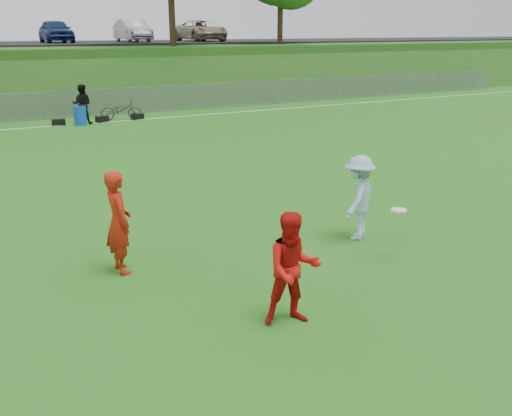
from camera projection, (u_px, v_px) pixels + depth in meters
ground at (262, 286)px, 9.16m from camera, size 120.00×120.00×0.00m
sideline_far at (54, 126)px, 24.19m from camera, size 60.00×0.10×0.01m
fence at (44, 105)px, 25.67m from camera, size 58.00×0.06×1.30m
berm at (12, 71)px, 34.60m from camera, size 120.00×18.00×3.00m
parking_lot at (5, 44)px, 35.81m from camera, size 120.00×12.00×0.10m
gear_bags at (73, 121)px, 24.61m from camera, size 7.07×0.50×0.26m
player_red_left at (118, 222)px, 9.46m from camera, size 0.44×0.65×1.75m
player_red_center at (293, 269)px, 7.79m from camera, size 0.93×0.82×1.61m
player_blue at (359, 198)px, 11.00m from camera, size 1.23×1.12×1.66m
frisbee at (399, 210)px, 9.87m from camera, size 0.27×0.27×0.03m
recycling_bin at (80, 116)px, 24.31m from camera, size 0.67×0.67×0.80m
bicycle at (121, 110)px, 25.66m from camera, size 1.90×1.12×0.94m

